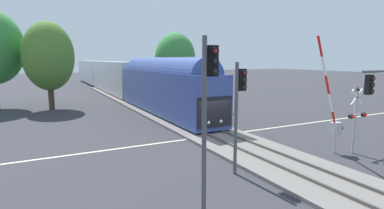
# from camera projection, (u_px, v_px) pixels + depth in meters

# --- Properties ---
(ground_plane) EXTENTS (220.00, 220.00, 0.00)m
(ground_plane) POSITION_uv_depth(u_px,v_px,m) (214.00, 136.00, 21.12)
(ground_plane) COLOR #333338
(road_centre_stripe) EXTENTS (44.00, 0.20, 0.01)m
(road_centre_stripe) POSITION_uv_depth(u_px,v_px,m) (214.00, 136.00, 21.12)
(road_centre_stripe) COLOR beige
(road_centre_stripe) RESTS_ON ground
(railway_track) EXTENTS (4.40, 80.00, 0.32)m
(railway_track) POSITION_uv_depth(u_px,v_px,m) (214.00, 134.00, 21.11)
(railway_track) COLOR slate
(railway_track) RESTS_ON ground
(commuter_train) EXTENTS (3.04, 62.12, 5.16)m
(commuter_train) POSITION_uv_depth(u_px,v_px,m) (116.00, 76.00, 46.16)
(commuter_train) COLOR #384C93
(commuter_train) RESTS_ON railway_track
(crossing_gate_near) EXTENTS (2.45, 0.40, 6.53)m
(crossing_gate_near) POSITION_uv_depth(u_px,v_px,m) (334.00, 118.00, 16.83)
(crossing_gate_near) COLOR #B7B7BC
(crossing_gate_near) RESTS_ON ground
(crossing_signal_mast) EXTENTS (1.36, 0.44, 3.80)m
(crossing_signal_mast) POSITION_uv_depth(u_px,v_px,m) (356.00, 113.00, 16.85)
(crossing_signal_mast) COLOR #B2B2B7
(crossing_signal_mast) RESTS_ON ground
(traffic_signal_median) EXTENTS (0.53, 0.38, 5.19)m
(traffic_signal_median) POSITION_uv_depth(u_px,v_px,m) (239.00, 100.00, 13.68)
(traffic_signal_median) COLOR #4C4C51
(traffic_signal_median) RESTS_ON ground
(traffic_signal_near_left) EXTENTS (0.53, 0.38, 6.06)m
(traffic_signal_near_left) POSITION_uv_depth(u_px,v_px,m) (208.00, 99.00, 9.84)
(traffic_signal_near_left) COLOR #4C4C51
(traffic_signal_near_left) RESTS_ON ground
(traffic_signal_far_side) EXTENTS (0.53, 0.38, 4.80)m
(traffic_signal_far_side) POSITION_uv_depth(u_px,v_px,m) (215.00, 79.00, 31.50)
(traffic_signal_far_side) COLOR #4C4C51
(traffic_signal_far_side) RESTS_ON ground
(oak_behind_train) EXTENTS (5.12, 5.12, 9.21)m
(oak_behind_train) POSITION_uv_depth(u_px,v_px,m) (48.00, 56.00, 31.41)
(oak_behind_train) COLOR #4C3828
(oak_behind_train) RESTS_ON ground
(elm_centre_background) EXTENTS (6.07, 6.07, 9.27)m
(elm_centre_background) POSITION_uv_depth(u_px,v_px,m) (175.00, 58.00, 45.56)
(elm_centre_background) COLOR #4C3828
(elm_centre_background) RESTS_ON ground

